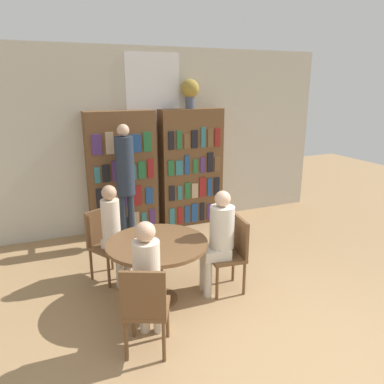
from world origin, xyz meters
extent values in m
plane|color=#9E7A51|center=(0.00, 0.00, 0.00)|extent=(16.00, 16.00, 0.00)
cube|color=beige|center=(0.00, 3.86, 1.50)|extent=(6.40, 0.06, 3.00)
cube|color=white|center=(0.00, 3.82, 2.35)|extent=(0.90, 0.01, 1.10)
cube|color=brown|center=(-0.61, 3.67, 1.01)|extent=(1.10, 0.32, 2.02)
cube|color=#4C2D6B|center=(-1.05, 3.50, 0.19)|extent=(0.12, 0.02, 0.26)
cube|color=#4C2D6B|center=(-0.89, 3.50, 0.20)|extent=(0.08, 0.02, 0.29)
cube|color=tan|center=(-0.76, 3.50, 0.20)|extent=(0.10, 0.02, 0.27)
cube|color=black|center=(-0.61, 3.50, 0.18)|extent=(0.10, 0.02, 0.25)
cube|color=tan|center=(-0.46, 3.50, 0.22)|extent=(0.12, 0.02, 0.32)
cube|color=#2D707A|center=(-0.32, 3.50, 0.20)|extent=(0.08, 0.02, 0.29)
cube|color=#4C2D6B|center=(-0.18, 3.50, 0.23)|extent=(0.10, 0.02, 0.33)
cube|color=black|center=(-1.01, 3.50, 0.67)|extent=(0.14, 0.02, 0.35)
cube|color=tan|center=(-0.82, 3.50, 0.64)|extent=(0.15, 0.02, 0.27)
cube|color=#4C2D6B|center=(-0.61, 3.50, 0.63)|extent=(0.14, 0.02, 0.27)
cube|color=maroon|center=(-0.42, 3.50, 0.66)|extent=(0.14, 0.02, 0.33)
cube|color=navy|center=(-0.22, 3.50, 0.63)|extent=(0.12, 0.02, 0.27)
cube|color=#2D707A|center=(-1.04, 3.50, 1.06)|extent=(0.09, 0.02, 0.25)
cube|color=black|center=(-0.90, 3.50, 1.08)|extent=(0.11, 0.02, 0.28)
cube|color=#4C2D6B|center=(-0.75, 3.50, 1.10)|extent=(0.11, 0.02, 0.33)
cube|color=tan|center=(-0.62, 3.50, 1.09)|extent=(0.12, 0.02, 0.30)
cube|color=#2D707A|center=(-0.47, 3.50, 1.06)|extent=(0.10, 0.02, 0.25)
cube|color=#236638|center=(-0.33, 3.50, 1.08)|extent=(0.12, 0.02, 0.28)
cube|color=maroon|center=(-0.18, 3.50, 1.09)|extent=(0.10, 0.02, 0.31)
cube|color=#4C2D6B|center=(-1.01, 3.50, 1.53)|extent=(0.15, 0.02, 0.31)
cube|color=tan|center=(-0.82, 3.50, 1.54)|extent=(0.12, 0.02, 0.34)
cube|color=#236638|center=(-0.61, 3.50, 1.50)|extent=(0.16, 0.02, 0.24)
cube|color=navy|center=(-0.42, 3.50, 1.52)|extent=(0.18, 0.02, 0.28)
cube|color=#236638|center=(-0.22, 3.50, 1.53)|extent=(0.13, 0.02, 0.31)
cube|color=brown|center=(0.61, 3.67, 1.01)|extent=(1.10, 0.32, 2.02)
cube|color=#2D707A|center=(0.18, 3.50, 0.21)|extent=(0.09, 0.02, 0.30)
cube|color=maroon|center=(0.33, 3.50, 0.21)|extent=(0.08, 0.02, 0.30)
cube|color=navy|center=(0.46, 3.50, 0.21)|extent=(0.09, 0.02, 0.30)
cube|color=navy|center=(0.61, 3.50, 0.22)|extent=(0.12, 0.02, 0.33)
cube|color=black|center=(0.75, 3.50, 0.22)|extent=(0.08, 0.02, 0.33)
cube|color=#4C2D6B|center=(0.90, 3.50, 0.20)|extent=(0.11, 0.02, 0.28)
cube|color=tan|center=(1.04, 3.50, 0.20)|extent=(0.09, 0.02, 0.27)
cube|color=black|center=(0.18, 3.50, 0.63)|extent=(0.10, 0.02, 0.26)
cube|color=#2D707A|center=(0.33, 3.50, 0.62)|extent=(0.08, 0.02, 0.24)
cube|color=#236638|center=(0.47, 3.50, 0.64)|extent=(0.10, 0.02, 0.29)
cube|color=tan|center=(0.61, 3.50, 0.63)|extent=(0.12, 0.02, 0.26)
cube|color=maroon|center=(0.75, 3.50, 0.67)|extent=(0.12, 0.02, 0.35)
cube|color=navy|center=(0.89, 3.50, 0.66)|extent=(0.08, 0.02, 0.32)
cube|color=black|center=(1.03, 3.50, 0.66)|extent=(0.10, 0.02, 0.33)
cube|color=#236638|center=(0.18, 3.50, 1.07)|extent=(0.10, 0.02, 0.26)
cube|color=#2D707A|center=(0.32, 3.50, 1.06)|extent=(0.12, 0.02, 0.25)
cube|color=navy|center=(0.46, 3.50, 1.10)|extent=(0.08, 0.02, 0.32)
cube|color=#236638|center=(0.62, 3.50, 1.06)|extent=(0.08, 0.02, 0.25)
cube|color=#4C2D6B|center=(0.75, 3.50, 1.07)|extent=(0.09, 0.02, 0.27)
cube|color=black|center=(0.90, 3.50, 1.11)|extent=(0.11, 0.02, 0.34)
cube|color=brown|center=(1.04, 3.50, 1.06)|extent=(0.11, 0.02, 0.25)
cube|color=black|center=(0.19, 3.50, 1.53)|extent=(0.10, 0.02, 0.30)
cube|color=#236638|center=(0.32, 3.50, 1.53)|extent=(0.08, 0.02, 0.31)
cube|color=brown|center=(0.46, 3.50, 1.50)|extent=(0.10, 0.02, 0.24)
cube|color=black|center=(0.60, 3.50, 1.53)|extent=(0.11, 0.02, 0.30)
cube|color=#2D707A|center=(0.76, 3.50, 1.55)|extent=(0.08, 0.02, 0.35)
cube|color=brown|center=(0.90, 3.50, 1.53)|extent=(0.10, 0.02, 0.31)
cube|color=maroon|center=(1.03, 3.50, 1.53)|extent=(0.10, 0.02, 0.31)
cylinder|color=#475166|center=(0.59, 3.67, 2.12)|extent=(0.15, 0.15, 0.21)
sphere|color=olive|center=(0.59, 3.67, 2.35)|extent=(0.30, 0.30, 0.30)
cylinder|color=brown|center=(-0.75, 1.44, 0.01)|extent=(0.44, 0.44, 0.03)
cylinder|color=brown|center=(-0.75, 1.44, 0.36)|extent=(0.12, 0.12, 0.66)
cylinder|color=brown|center=(-0.75, 1.44, 0.71)|extent=(1.14, 1.14, 0.04)
cube|color=brown|center=(-1.10, 0.69, 0.43)|extent=(0.53, 0.53, 0.04)
cube|color=brown|center=(-1.18, 0.53, 0.68)|extent=(0.38, 0.20, 0.45)
cylinder|color=brown|center=(-1.18, 0.92, 0.21)|extent=(0.04, 0.04, 0.41)
cylinder|color=brown|center=(-0.87, 0.78, 0.21)|extent=(0.04, 0.04, 0.41)
cylinder|color=brown|center=(-1.33, 0.61, 0.21)|extent=(0.04, 0.04, 0.41)
cylinder|color=brown|center=(-1.02, 0.47, 0.21)|extent=(0.04, 0.04, 0.41)
cube|color=brown|center=(-1.15, 2.17, 0.43)|extent=(0.54, 0.54, 0.04)
cube|color=brown|center=(-1.24, 2.33, 0.68)|extent=(0.37, 0.23, 0.45)
cylinder|color=brown|center=(-0.92, 2.10, 0.21)|extent=(0.04, 0.04, 0.41)
cylinder|color=brown|center=(-1.22, 1.94, 0.21)|extent=(0.04, 0.04, 0.41)
cylinder|color=brown|center=(-1.09, 2.40, 0.21)|extent=(0.04, 0.04, 0.41)
cylinder|color=brown|center=(-1.38, 2.24, 0.21)|extent=(0.04, 0.04, 0.41)
cube|color=brown|center=(0.07, 1.34, 0.43)|extent=(0.45, 0.45, 0.04)
cube|color=brown|center=(0.25, 1.32, 0.68)|extent=(0.08, 0.40, 0.45)
cylinder|color=brown|center=(-0.12, 1.20, 0.21)|extent=(0.04, 0.04, 0.41)
cylinder|color=brown|center=(-0.08, 1.53, 0.21)|extent=(0.04, 0.04, 0.41)
cylinder|color=brown|center=(0.22, 1.15, 0.21)|extent=(0.04, 0.04, 0.41)
cylinder|color=brown|center=(0.26, 1.49, 0.21)|extent=(0.04, 0.04, 0.41)
cube|color=beige|center=(-1.08, 2.05, 0.51)|extent=(0.35, 0.39, 0.12)
cylinder|color=beige|center=(-1.12, 2.12, 0.82)|extent=(0.23, 0.23, 0.50)
sphere|color=tan|center=(-1.12, 2.12, 1.16)|extent=(0.18, 0.18, 0.18)
cylinder|color=beige|center=(-0.98, 1.98, 0.23)|extent=(0.10, 0.10, 0.45)
cylinder|color=beige|center=(-1.08, 1.92, 0.23)|extent=(0.10, 0.10, 0.45)
cube|color=beige|center=(-0.07, 1.36, 0.51)|extent=(0.35, 0.32, 0.12)
cylinder|color=beige|center=(0.01, 1.35, 0.82)|extent=(0.29, 0.29, 0.50)
sphere|color=#DBB293|center=(0.01, 1.35, 1.16)|extent=(0.19, 0.19, 0.19)
cylinder|color=beige|center=(-0.19, 1.30, 0.23)|extent=(0.10, 0.10, 0.45)
cylinder|color=beige|center=(-0.17, 1.45, 0.23)|extent=(0.10, 0.10, 0.45)
cube|color=beige|center=(-1.04, 0.82, 0.51)|extent=(0.36, 0.40, 0.12)
cylinder|color=beige|center=(-1.07, 0.75, 0.82)|extent=(0.25, 0.25, 0.50)
sphere|color=tan|center=(-1.07, 0.75, 1.16)|extent=(0.19, 0.19, 0.19)
cylinder|color=beige|center=(-1.06, 0.95, 0.23)|extent=(0.10, 0.10, 0.45)
cylinder|color=beige|center=(-0.93, 0.89, 0.23)|extent=(0.10, 0.10, 0.45)
cylinder|color=#232D3D|center=(-0.74, 3.16, 0.40)|extent=(0.10, 0.10, 0.81)
cylinder|color=#232D3D|center=(-0.62, 3.16, 0.40)|extent=(0.10, 0.10, 0.81)
cylinder|color=#232D3D|center=(-0.68, 3.16, 1.24)|extent=(0.28, 0.28, 0.87)
sphere|color=tan|center=(-0.68, 3.16, 1.77)|extent=(0.18, 0.18, 0.18)
cylinder|color=#232D3D|center=(-0.59, 3.42, 1.46)|extent=(0.07, 0.30, 0.07)
camera|label=1|loc=(-1.91, -2.23, 2.42)|focal=35.00mm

